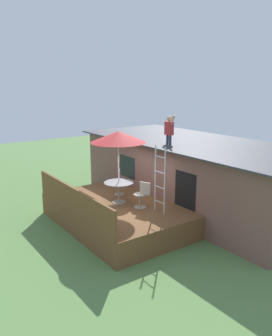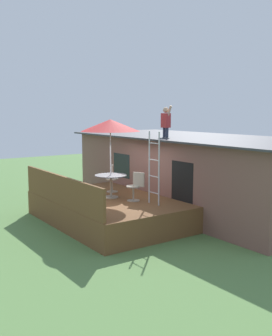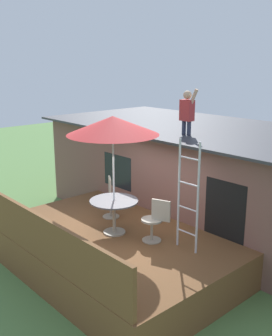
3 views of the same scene
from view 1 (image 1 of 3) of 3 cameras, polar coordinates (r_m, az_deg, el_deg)
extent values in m
plane|color=#567F42|center=(12.53, -2.95, -9.29)|extent=(40.00, 40.00, 0.00)
cube|color=brown|center=(14.25, 9.28, -1.00)|extent=(10.00, 4.00, 2.63)
cube|color=#38383D|center=(13.97, 9.49, 4.34)|extent=(10.50, 4.50, 0.06)
cube|color=black|center=(14.29, -1.42, 0.21)|extent=(1.10, 0.03, 0.90)
cube|color=black|center=(11.82, 8.13, -5.39)|extent=(1.00, 0.03, 2.00)
cube|color=brown|center=(12.37, -2.98, -7.58)|extent=(5.33, 3.54, 0.80)
cube|color=brown|center=(11.31, -10.42, -5.30)|extent=(5.23, 0.08, 0.90)
cylinder|color=#A59E8C|center=(12.31, -2.83, -5.64)|extent=(0.48, 0.48, 0.03)
cylinder|color=#A59E8C|center=(12.19, -2.85, -4.07)|extent=(0.07, 0.07, 0.71)
cylinder|color=#4C4C51|center=(12.09, -2.87, -2.45)|extent=(1.04, 1.04, 0.03)
cylinder|color=silver|center=(11.96, -2.90, -0.28)|extent=(0.04, 0.04, 2.40)
cone|color=red|center=(11.74, -2.97, 5.17)|extent=(1.90, 1.90, 0.38)
cylinder|color=silver|center=(11.27, 3.19, -1.70)|extent=(0.04, 0.04, 2.20)
cylinder|color=silver|center=(10.91, 4.76, -2.25)|extent=(0.04, 0.04, 2.20)
cylinder|color=silver|center=(11.32, 3.90, -5.63)|extent=(0.48, 0.03, 0.03)
cylinder|color=silver|center=(11.16, 3.94, -3.21)|extent=(0.48, 0.03, 0.03)
cylinder|color=silver|center=(11.02, 3.98, -0.72)|extent=(0.48, 0.03, 0.03)
cylinder|color=silver|center=(10.91, 4.03, 1.82)|extent=(0.48, 0.03, 0.03)
cylinder|color=#33384C|center=(13.16, 5.22, 4.78)|extent=(0.10, 0.10, 0.34)
cylinder|color=#33384C|center=(13.04, 5.68, 4.69)|extent=(0.10, 0.10, 0.34)
cube|color=#B73333|center=(13.04, 5.49, 6.55)|extent=(0.32, 0.20, 0.50)
sphere|color=tan|center=(13.00, 5.53, 8.13)|extent=(0.20, 0.20, 0.20)
cylinder|color=tan|center=(12.88, 6.05, 7.79)|extent=(0.26, 0.08, 0.44)
cylinder|color=#A59E8C|center=(13.19, -2.73, -4.32)|extent=(0.40, 0.40, 0.02)
cylinder|color=#A59E8C|center=(13.12, -2.74, -3.41)|extent=(0.06, 0.06, 0.44)
cylinder|color=#A59E8C|center=(13.05, -2.75, -2.44)|extent=(0.44, 0.44, 0.04)
cube|color=#A59E8C|center=(13.18, -2.74, -1.20)|extent=(0.35, 0.26, 0.44)
cylinder|color=#A59E8C|center=(11.83, 0.67, -6.46)|extent=(0.40, 0.40, 0.02)
cylinder|color=#A59E8C|center=(11.76, 0.67, -5.46)|extent=(0.06, 0.06, 0.44)
cylinder|color=#A59E8C|center=(11.69, 0.68, -4.39)|extent=(0.44, 0.44, 0.04)
cube|color=#A59E8C|center=(11.51, 1.52, -3.43)|extent=(0.39, 0.18, 0.44)
camera|label=2|loc=(1.97, 161.07, -55.29)|focal=43.48mm
camera|label=3|loc=(3.66, -17.28, 5.55)|focal=43.23mm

